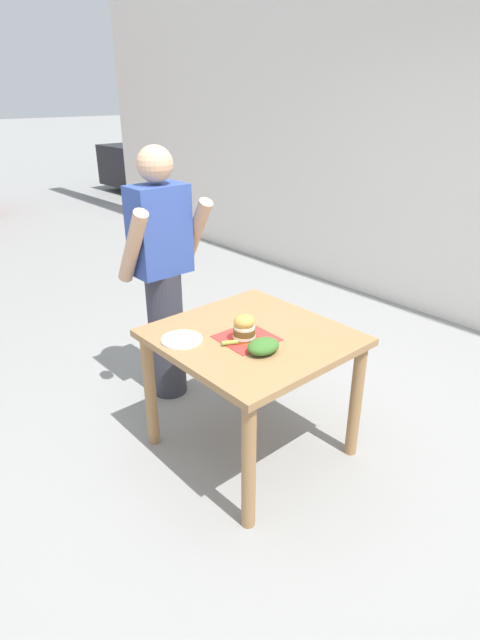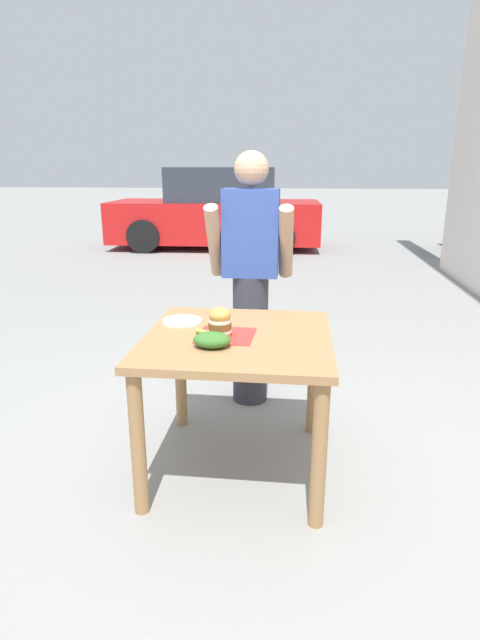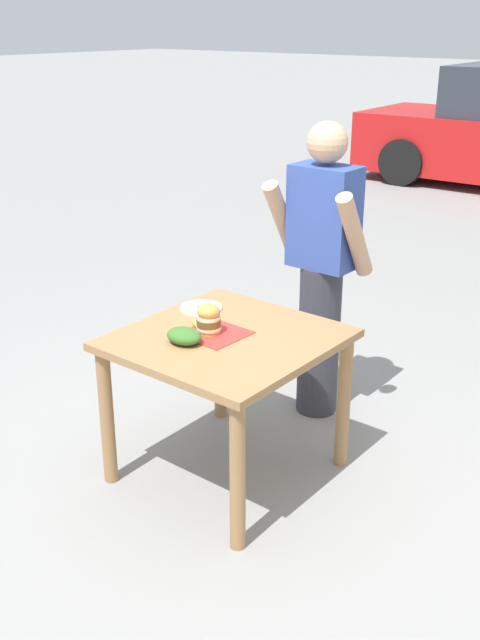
{
  "view_description": "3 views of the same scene",
  "coord_description": "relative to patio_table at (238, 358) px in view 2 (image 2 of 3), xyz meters",
  "views": [
    {
      "loc": [
        -1.66,
        -1.79,
        1.98
      ],
      "look_at": [
        0.0,
        0.1,
        0.82
      ],
      "focal_mm": 28.0,
      "sensor_mm": 36.0,
      "label": 1
    },
    {
      "loc": [
        0.28,
        -2.4,
        1.58
      ],
      "look_at": [
        0.0,
        0.1,
        0.82
      ],
      "focal_mm": 28.0,
      "sensor_mm": 36.0,
      "label": 2
    },
    {
      "loc": [
        2.12,
        -2.54,
        2.19
      ],
      "look_at": [
        0.0,
        0.1,
        0.82
      ],
      "focal_mm": 42.0,
      "sensor_mm": 36.0,
      "label": 3
    }
  ],
  "objects": [
    {
      "name": "ground_plane",
      "position": [
        0.0,
        0.0,
        -0.64
      ],
      "size": [
        80.0,
        80.0,
        0.0
      ],
      "primitive_type": "plane",
      "color": "gray"
    },
    {
      "name": "patio_table",
      "position": [
        0.0,
        0.0,
        0.0
      ],
      "size": [
        0.95,
        0.98,
        0.77
      ],
      "color": "#9E7247",
      "rests_on": "ground"
    },
    {
      "name": "serving_paper",
      "position": [
        -0.06,
        -0.02,
        0.13
      ],
      "size": [
        0.29,
        0.29,
        0.0
      ],
      "primitive_type": "cube",
      "rotation": [
        0.0,
        0.0,
        -0.04
      ],
      "color": "red",
      "rests_on": "patio_table"
    },
    {
      "name": "sandwich",
      "position": [
        -0.09,
        -0.03,
        0.2
      ],
      "size": [
        0.12,
        0.12,
        0.18
      ],
      "color": "gold",
      "rests_on": "serving_paper"
    },
    {
      "name": "pickle_spear",
      "position": [
        -0.17,
        -0.02,
        0.14
      ],
      "size": [
        0.09,
        0.06,
        0.02
      ],
      "primitive_type": "cylinder",
      "rotation": [
        0.0,
        1.57,
        2.63
      ],
      "color": "#8EA83D",
      "rests_on": "serving_paper"
    },
    {
      "name": "side_plate_with_forks",
      "position": [
        -0.33,
        0.19,
        0.13
      ],
      "size": [
        0.22,
        0.22,
        0.02
      ],
      "color": "white",
      "rests_on": "patio_table"
    },
    {
      "name": "side_salad",
      "position": [
        -0.1,
        -0.19,
        0.16
      ],
      "size": [
        0.18,
        0.14,
        0.07
      ],
      "primitive_type": "ellipsoid",
      "color": "#386B28",
      "rests_on": "patio_table"
    },
    {
      "name": "diner_across_table",
      "position": [
        -0.01,
        0.84,
        0.24
      ],
      "size": [
        0.55,
        0.35,
        1.69
      ],
      "color": "#33333D",
      "rests_on": "ground"
    },
    {
      "name": "parked_car_near_curb",
      "position": [
        -1.36,
        7.89,
        0.08
      ],
      "size": [
        4.26,
        1.95,
        1.6
      ],
      "color": "red",
      "rests_on": "ground"
    }
  ]
}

